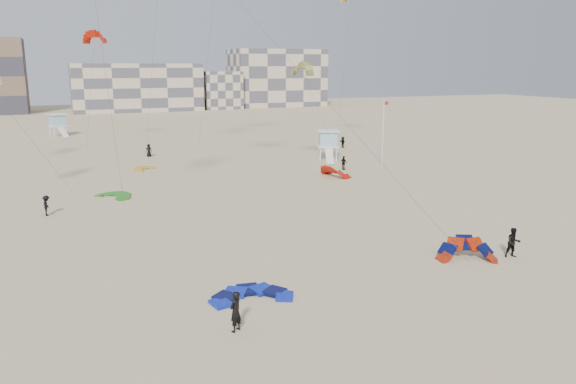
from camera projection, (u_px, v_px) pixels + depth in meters
name	position (u px, v px, depth m)	size (l,w,h in m)	color
ground	(299.00, 319.00, 26.05)	(320.00, 320.00, 0.00)	tan
kite_ground_blue	(251.00, 298.00, 28.37)	(3.76, 3.93, 0.50)	#0E37C7
kite_ground_orange	(466.00, 259.00, 34.05)	(3.37, 2.87, 1.96)	red
kite_ground_green	(115.00, 197.00, 50.19)	(3.27, 3.46, 0.53)	#1D8413
kite_ground_red_far	(335.00, 176.00, 59.52)	(3.76, 3.41, 1.98)	red
kite_ground_yellow	(144.00, 170.00, 63.33)	(2.84, 2.97, 0.56)	gold
kitesurfer_main	(235.00, 311.00, 24.65)	(0.68, 0.45, 1.87)	black
kitesurfer_b	(513.00, 243.00, 34.25)	(0.90, 0.70, 1.85)	black
kitesurfer_c	(47.00, 206.00, 43.82)	(1.04, 0.60, 1.61)	black
kitesurfer_d	(344.00, 163.00, 63.07)	(0.93, 0.39, 1.59)	black
kitesurfer_e	(149.00, 150.00, 72.20)	(0.81, 0.53, 1.65)	black
kitesurfer_f	(343.00, 142.00, 80.26)	(1.46, 0.46, 1.57)	black
kite_fly_olive	(302.00, 70.00, 63.00)	(3.93, 9.87, 11.28)	olive
kite_fly_red	(94.00, 38.00, 79.30)	(5.06, 11.55, 15.68)	red
lifeguard_tower_near	(328.00, 145.00, 69.56)	(3.40, 5.50, 3.71)	white
lifeguard_tower_far	(58.00, 125.00, 92.97)	(3.33, 5.46, 3.70)	white
flagpole	(383.00, 131.00, 65.14)	(0.63, 0.10, 7.76)	white
condo_mid	(136.00, 87.00, 145.78)	(32.00, 16.00, 12.00)	beige
condo_east	(277.00, 78.00, 161.93)	(26.00, 14.00, 16.00)	beige
condo_fill_right	(220.00, 90.00, 152.33)	(10.00, 10.00, 10.00)	beige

